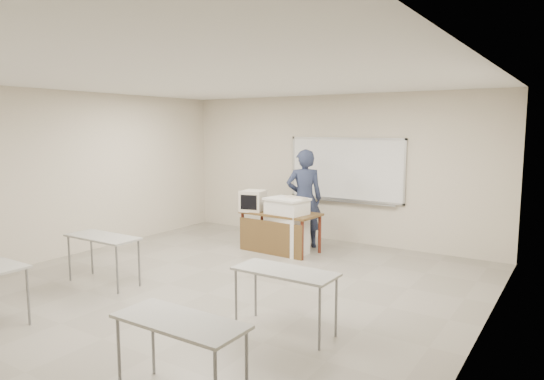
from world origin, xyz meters
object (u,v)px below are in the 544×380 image
Objects in this scene: keyboard at (296,197)px; presenter at (304,199)px; instructor_desk at (277,223)px; laptop at (281,207)px; podium at (287,226)px; whiteboard at (346,170)px; crt_monitor at (253,201)px; mouse at (291,212)px.

keyboard is 0.24× the size of presenter.
laptop is (-0.09, 0.27, 0.26)m from instructor_desk.
presenter reaches higher than podium.
podium reaches higher than instructor_desk.
whiteboard is 2.02m from crt_monitor.
crt_monitor reaches higher than instructor_desk.
presenter is (0.21, 0.64, 0.41)m from instructor_desk.
presenter is at bearing 96.08° from podium.
podium is 0.29m from mouse.
keyboard is (0.15, -0.07, 0.29)m from mouse.
presenter reaches higher than instructor_desk.
mouse is 0.05× the size of presenter.
presenter reaches higher than mouse.
keyboard is (0.44, -0.18, 0.25)m from laptop.
crt_monitor reaches higher than laptop.
whiteboard is 1.49m from keyboard.
crt_monitor is at bearing 5.72° from presenter.
presenter reaches higher than keyboard.
laptop is 0.76× the size of keyboard.
whiteboard is at bearing 93.73° from keyboard.
mouse is at bearing 41.66° from instructor_desk.
whiteboard is 1.88m from instructor_desk.
crt_monitor is (-1.25, -1.49, -0.54)m from whiteboard.
crt_monitor reaches higher than podium.
keyboard is at bearing 17.38° from instructor_desk.
whiteboard is 1.59m from laptop.
crt_monitor is 1.34× the size of laptop.
mouse is at bearing -0.11° from crt_monitor.
laptop is 0.50m from presenter.
instructor_desk is at bearing -115.32° from whiteboard.
whiteboard reaches higher than instructor_desk.
mouse is at bearing 53.53° from presenter.
crt_monitor is 1.02× the size of keyboard.
laptop is at bearing 145.86° from podium.
podium reaches higher than mouse.
podium is at bearing -134.04° from keyboard.
podium is 0.86m from crt_monitor.
podium is (0.20, 0.01, -0.02)m from instructor_desk.
mouse reaches higher than instructor_desk.
keyboard is (0.35, 0.09, 0.51)m from instructor_desk.
podium is 0.77m from presenter.
presenter is (0.76, 0.65, 0.02)m from crt_monitor.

